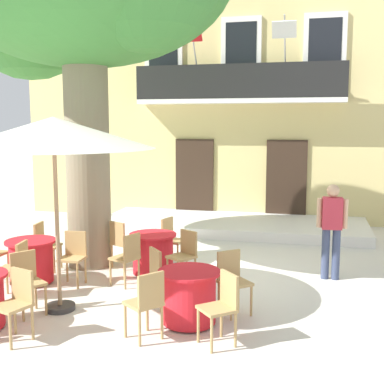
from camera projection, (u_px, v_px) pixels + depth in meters
name	position (u px, v px, depth m)	size (l,w,h in m)	color
ground_plane	(237.00, 273.00, 9.26)	(120.00, 120.00, 0.00)	beige
building_facade	(250.00, 91.00, 15.63)	(13.00, 5.09, 7.50)	#DBC67F
entrance_step_platform	(232.00, 225.00, 13.00)	(6.82, 2.53, 0.25)	silver
cafe_table_near_tree	(189.00, 296.00, 6.87)	(0.86, 0.86, 0.76)	red
cafe_chair_near_tree_0	(232.00, 278.00, 7.27)	(0.56, 0.56, 0.91)	tan
cafe_chair_near_tree_1	(162.00, 273.00, 7.48)	(0.56, 0.56, 0.91)	tan
cafe_chair_near_tree_2	(147.00, 301.00, 6.33)	(0.56, 0.56, 0.91)	tan
cafe_chair_near_tree_3	(222.00, 303.00, 6.23)	(0.56, 0.56, 0.91)	tan
cafe_table_middle	(153.00, 253.00, 9.14)	(0.86, 0.86, 0.76)	red
cafe_chair_middle_0	(184.00, 253.00, 8.65)	(0.55, 0.55, 0.91)	tan
cafe_chair_middle_1	(172.00, 238.00, 9.80)	(0.50, 0.50, 0.91)	tan
cafe_chair_middle_2	(121.00, 241.00, 9.53)	(0.53, 0.53, 0.91)	tan
cafe_chair_middle_3	(128.00, 255.00, 8.48)	(0.52, 0.52, 0.91)	tan
cafe_table_front	(31.00, 261.00, 8.64)	(0.86, 0.86, 0.76)	red
cafe_chair_front_0	(45.00, 243.00, 9.37)	(0.44, 0.44, 0.91)	tan
cafe_chair_front_2	(16.00, 266.00, 7.88)	(0.46, 0.46, 0.91)	tan
cafe_chair_front_3	(74.00, 254.00, 8.56)	(0.42, 0.42, 0.91)	tan
cafe_chair_far_side_1	(17.00, 300.00, 6.35)	(0.50, 0.50, 0.91)	tan
cafe_chair_far_side_2	(26.00, 278.00, 7.23)	(0.56, 0.56, 0.91)	tan
cafe_umbrella	(54.00, 134.00, 7.08)	(2.90, 2.90, 2.85)	#997A56
ground_planter_left	(93.00, 211.00, 13.57)	(0.35, 0.35, 0.70)	#995638
pedestrian_near_entrance	(332.00, 226.00, 8.79)	(0.53, 0.24, 1.70)	#384260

